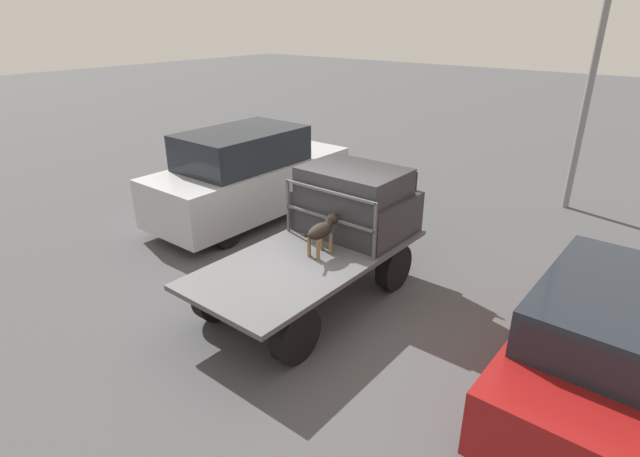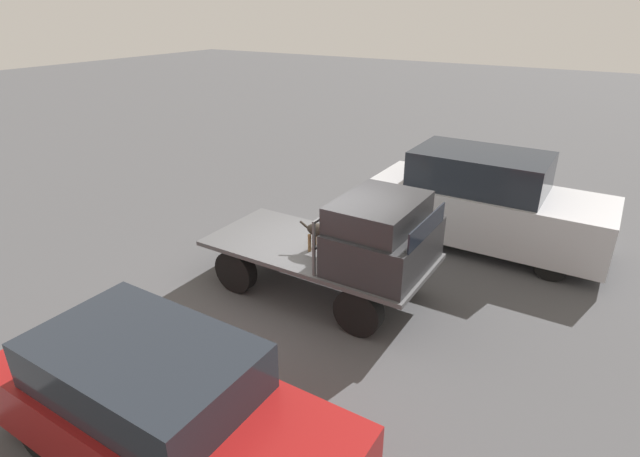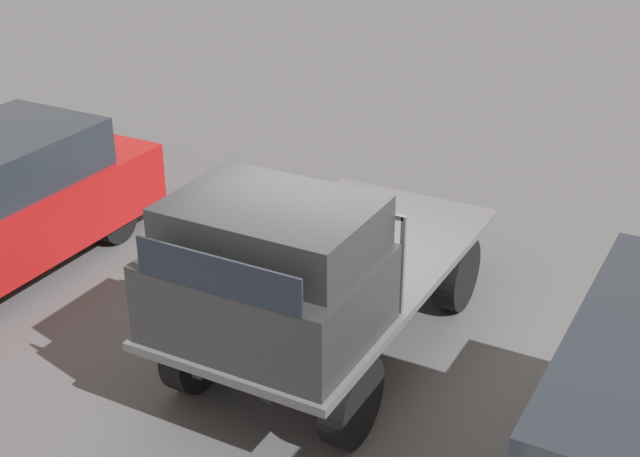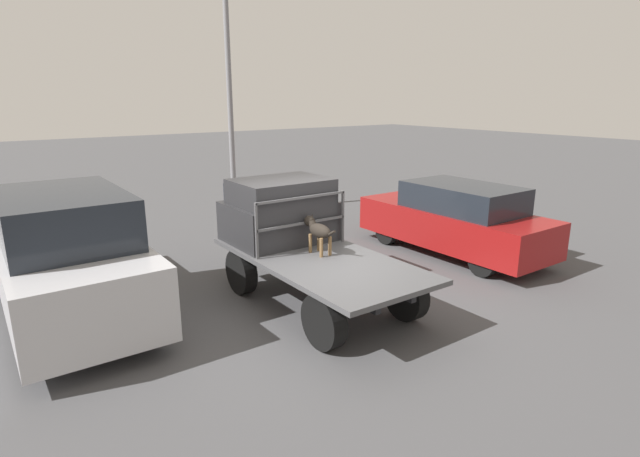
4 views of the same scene
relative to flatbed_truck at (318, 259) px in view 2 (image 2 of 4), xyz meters
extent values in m
plane|color=#474749|center=(0.00, 0.00, -0.63)|extent=(80.00, 80.00, 0.00)
cylinder|color=black|center=(1.27, 0.81, -0.22)|extent=(0.81, 0.24, 0.81)
cylinder|color=black|center=(1.27, -0.81, -0.22)|extent=(0.81, 0.24, 0.81)
cylinder|color=black|center=(-1.27, 0.81, -0.22)|extent=(0.81, 0.24, 0.81)
cylinder|color=black|center=(-1.27, -0.81, -0.22)|extent=(0.81, 0.24, 0.81)
cube|color=black|center=(0.00, 0.34, 0.07)|extent=(3.76, 0.10, 0.18)
cube|color=black|center=(0.00, -0.34, 0.07)|extent=(3.76, 0.10, 0.18)
cube|color=#4C4C4F|center=(0.00, 0.00, 0.20)|extent=(4.09, 1.95, 0.08)
cube|color=#28282B|center=(1.27, 0.00, 0.60)|extent=(1.44, 1.83, 0.72)
cube|color=#28282B|center=(1.17, 0.00, 1.18)|extent=(1.23, 1.68, 0.44)
cube|color=black|center=(1.99, 0.00, 1.12)|extent=(0.02, 1.50, 0.33)
cube|color=#4C4C4F|center=(0.48, 0.89, 0.72)|extent=(0.04, 0.04, 0.95)
cube|color=#4C4C4F|center=(0.48, -0.89, 0.72)|extent=(0.04, 0.04, 0.95)
cube|color=#4C4C4F|center=(0.48, 0.00, 1.17)|extent=(0.04, 1.79, 0.04)
cube|color=#4C4C4F|center=(0.48, 0.00, 0.72)|extent=(0.04, 1.79, 0.04)
cylinder|color=brown|center=(0.28, -0.03, 0.41)|extent=(0.06, 0.06, 0.33)
cylinder|color=brown|center=(0.28, -0.21, 0.41)|extent=(0.06, 0.06, 0.33)
cylinder|color=brown|center=(-0.05, -0.03, 0.41)|extent=(0.06, 0.06, 0.33)
cylinder|color=brown|center=(-0.05, -0.21, 0.41)|extent=(0.06, 0.06, 0.33)
ellipsoid|color=black|center=(0.12, -0.12, 0.65)|extent=(0.52, 0.24, 0.24)
sphere|color=brown|center=(0.26, -0.12, 0.61)|extent=(0.11, 0.11, 0.11)
cylinder|color=black|center=(0.34, -0.12, 0.71)|extent=(0.17, 0.13, 0.16)
sphere|color=black|center=(0.43, -0.12, 0.76)|extent=(0.19, 0.19, 0.19)
cone|color=brown|center=(0.51, -0.12, 0.74)|extent=(0.10, 0.10, 0.10)
cone|color=black|center=(0.42, -0.07, 0.84)|extent=(0.06, 0.08, 0.10)
cone|color=black|center=(0.42, -0.17, 0.84)|extent=(0.06, 0.08, 0.10)
cylinder|color=black|center=(-0.19, -0.12, 0.67)|extent=(0.22, 0.04, 0.15)
cylinder|color=black|center=(2.02, -3.47, -0.33)|extent=(0.60, 0.20, 0.60)
cylinder|color=black|center=(-0.75, -3.47, -0.33)|extent=(0.60, 0.20, 0.60)
cylinder|color=black|center=(-0.75, -4.89, -0.33)|extent=(0.60, 0.20, 0.60)
cube|color=maroon|center=(0.63, -4.18, 0.02)|extent=(4.47, 1.70, 0.79)
cube|color=#1E232B|center=(0.41, -4.18, 0.70)|extent=(2.46, 1.53, 0.57)
cylinder|color=black|center=(3.60, 4.31, -0.33)|extent=(0.60, 0.20, 0.60)
cylinder|color=black|center=(3.60, 2.68, -0.33)|extent=(0.60, 0.20, 0.60)
cylinder|color=black|center=(0.56, 4.31, -0.33)|extent=(0.60, 0.20, 0.60)
cylinder|color=black|center=(0.56, 2.68, -0.33)|extent=(0.60, 0.20, 0.60)
cube|color=#B7B7BC|center=(2.08, 3.49, 0.16)|extent=(4.91, 1.91, 1.06)
cube|color=#1E232B|center=(1.84, 3.49, 1.07)|extent=(2.70, 1.72, 0.77)
camera|label=1|loc=(-5.43, -4.62, 3.77)|focal=28.00mm
camera|label=2|loc=(4.27, -6.81, 4.24)|focal=28.00mm
camera|label=3|loc=(6.82, 3.50, 4.39)|focal=50.00mm
camera|label=4|loc=(-6.48, 4.62, 2.86)|focal=28.00mm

